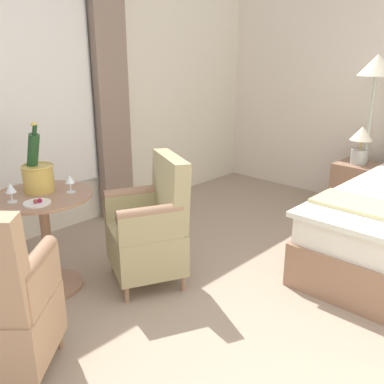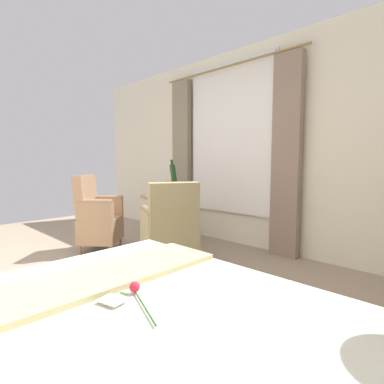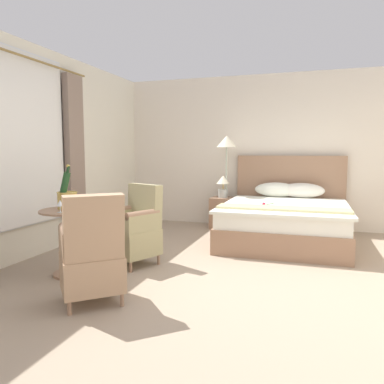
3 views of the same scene
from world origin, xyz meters
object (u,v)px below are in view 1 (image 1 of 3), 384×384
at_px(armchair_by_window, 150,229).
at_px(champagne_bucket, 37,173).
at_px(nightstand, 355,188).
at_px(wine_glass_near_edge, 70,180).
at_px(bedside_lamp, 361,142).
at_px(side_table_round, 46,234).
at_px(floor_lamp_brass, 375,80).
at_px(snack_plate, 37,203).
at_px(wine_glass_near_bucket, 11,189).

bearing_deg(armchair_by_window, champagne_bucket, -134.44).
relative_size(nightstand, wine_glass_near_edge, 4.29).
distance_m(bedside_lamp, armchair_by_window, 2.56).
bearing_deg(side_table_round, nightstand, 72.02).
bearing_deg(wine_glass_near_edge, floor_lamp_brass, 72.01).
bearing_deg(snack_plate, wine_glass_near_bucket, -148.11).
relative_size(nightstand, floor_lamp_brass, 0.33).
bearing_deg(wine_glass_near_bucket, nightstand, 73.17).
relative_size(side_table_round, wine_glass_near_bucket, 5.54).
height_order(wine_glass_near_bucket, wine_glass_near_edge, wine_glass_near_bucket).
bearing_deg(floor_lamp_brass, champagne_bucket, -110.42).
distance_m(champagne_bucket, snack_plate, 0.31).
height_order(bedside_lamp, snack_plate, bedside_lamp).
height_order(bedside_lamp, side_table_round, bedside_lamp).
height_order(nightstand, wine_glass_near_edge, wine_glass_near_edge).
height_order(floor_lamp_brass, snack_plate, floor_lamp_brass).
relative_size(side_table_round, wine_glass_near_edge, 5.69).
height_order(bedside_lamp, armchair_by_window, armchair_by_window).
xyz_separation_m(side_table_round, snack_plate, (0.16, -0.11, 0.31)).
height_order(nightstand, champagne_bucket, champagne_bucket).
height_order(nightstand, floor_lamp_brass, floor_lamp_brass).
bearing_deg(wine_glass_near_edge, wine_glass_near_bucket, -104.82).
xyz_separation_m(bedside_lamp, champagne_bucket, (-1.08, -3.04, 0.08)).
bearing_deg(bedside_lamp, nightstand, 0.00).
relative_size(floor_lamp_brass, wine_glass_near_bucket, 12.48).
xyz_separation_m(nightstand, bedside_lamp, (-0.00, 0.00, 0.51)).
bearing_deg(wine_glass_near_edge, side_table_round, -121.52).
relative_size(wine_glass_near_bucket, wine_glass_near_edge, 1.03).
distance_m(nightstand, floor_lamp_brass, 1.14).
relative_size(wine_glass_near_edge, armchair_by_window, 0.13).
xyz_separation_m(wine_glass_near_bucket, armchair_by_window, (0.46, 0.81, -0.40)).
distance_m(side_table_round, wine_glass_near_bucket, 0.45).
bearing_deg(bedside_lamp, side_table_round, -107.98).
height_order(nightstand, side_table_round, side_table_round).
bearing_deg(bedside_lamp, armchair_by_window, -102.07).
distance_m(bedside_lamp, side_table_round, 3.25).
bearing_deg(side_table_round, champagne_bucket, 160.45).
height_order(snack_plate, armchair_by_window, armchair_by_window).
distance_m(champagne_bucket, armchair_by_window, 0.91).
bearing_deg(armchair_by_window, side_table_round, -128.16).
height_order(wine_glass_near_edge, snack_plate, wine_glass_near_edge).
height_order(side_table_round, wine_glass_near_bucket, wine_glass_near_bucket).
height_order(bedside_lamp, wine_glass_near_bucket, bedside_lamp).
bearing_deg(bedside_lamp, champagne_bucket, -109.60).
bearing_deg(floor_lamp_brass, nightstand, -163.41).
relative_size(bedside_lamp, snack_plate, 2.22).
height_order(floor_lamp_brass, champagne_bucket, floor_lamp_brass).
relative_size(snack_plate, armchair_by_window, 0.18).
bearing_deg(snack_plate, armchair_by_window, 66.48).
xyz_separation_m(wine_glass_near_edge, armchair_by_window, (0.36, 0.42, -0.40)).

